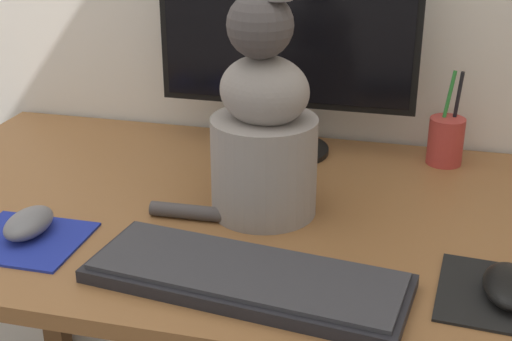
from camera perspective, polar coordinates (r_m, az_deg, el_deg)
name	(u,v)px	position (r m, az deg, el deg)	size (l,w,h in m)	color
desk	(274,265)	(1.20, 1.41, -7.55)	(1.33, 0.70, 0.75)	brown
monitor	(287,41)	(1.33, 2.47, 10.34)	(0.48, 0.17, 0.39)	black
keyboard	(247,277)	(0.96, -0.76, -8.52)	(0.44, 0.21, 0.02)	black
mousepad_left	(26,240)	(1.12, -17.91, -5.31)	(0.17, 0.15, 0.00)	#1E2D9E
computer_mouse_left	(29,223)	(1.12, -17.72, -4.03)	(0.06, 0.10, 0.04)	slate
computer_mouse_right	(509,286)	(0.98, 19.59, -8.68)	(0.07, 0.11, 0.03)	black
cat	(263,129)	(1.10, 0.55, 3.35)	(0.28, 0.21, 0.38)	gray
pen_cup	(446,140)	(1.37, 14.95, 2.38)	(0.07, 0.07, 0.18)	#B23833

